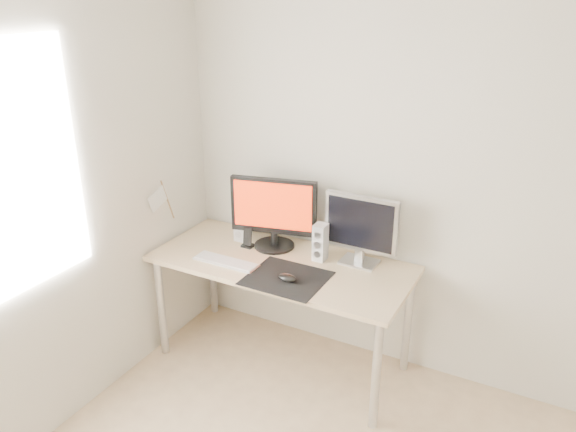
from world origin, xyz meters
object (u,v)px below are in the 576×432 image
(speaker_left, at_px, (241,224))
(keyboard, at_px, (226,262))
(desk, at_px, (281,273))
(speaker_right, at_px, (320,242))
(mouse, at_px, (287,278))
(phone_dock, at_px, (248,241))
(main_monitor, at_px, (274,211))
(second_monitor, at_px, (361,227))

(speaker_left, xyz_separation_m, keyboard, (0.09, -0.33, -0.11))
(desk, height_order, speaker_left, speaker_left)
(speaker_right, bearing_deg, mouse, -98.25)
(keyboard, height_order, phone_dock, phone_dock)
(main_monitor, xyz_separation_m, second_monitor, (0.57, 0.05, -0.01))
(mouse, relative_size, speaker_right, 0.49)
(phone_dock, bearing_deg, main_monitor, 26.22)
(desk, distance_m, speaker_left, 0.46)
(speaker_left, bearing_deg, main_monitor, 0.33)
(second_monitor, bearing_deg, main_monitor, -175.27)
(keyboard, bearing_deg, speaker_right, 32.11)
(desk, xyz_separation_m, second_monitor, (0.43, 0.20, 0.32))
(speaker_left, bearing_deg, keyboard, -74.33)
(speaker_right, relative_size, phone_dock, 1.78)
(main_monitor, bearing_deg, speaker_right, -3.83)
(desk, bearing_deg, mouse, -53.94)
(speaker_left, distance_m, phone_dock, 0.14)
(mouse, xyz_separation_m, speaker_right, (0.05, 0.34, 0.09))
(desk, bearing_deg, second_monitor, 25.27)
(keyboard, bearing_deg, second_monitor, 27.61)
(speaker_left, bearing_deg, desk, -21.94)
(desk, height_order, main_monitor, main_monitor)
(keyboard, bearing_deg, desk, 30.89)
(speaker_left, height_order, phone_dock, speaker_left)
(phone_dock, bearing_deg, desk, -15.52)
(desk, bearing_deg, keyboard, -149.11)
(second_monitor, bearing_deg, desk, -154.73)
(main_monitor, height_order, second_monitor, main_monitor)
(speaker_right, xyz_separation_m, phone_dock, (-0.49, -0.05, -0.08))
(speaker_left, distance_m, keyboard, 0.36)
(desk, distance_m, second_monitor, 0.57)
(speaker_right, bearing_deg, speaker_left, 177.91)
(keyboard, bearing_deg, main_monitor, 65.28)
(phone_dock, bearing_deg, speaker_right, 6.10)
(second_monitor, relative_size, phone_dock, 3.41)
(mouse, height_order, desk, mouse)
(main_monitor, distance_m, speaker_left, 0.28)
(desk, bearing_deg, phone_dock, 164.48)
(mouse, distance_m, speaker_right, 0.35)
(keyboard, bearing_deg, speaker_left, 105.67)
(keyboard, bearing_deg, mouse, -4.04)
(second_monitor, xyz_separation_m, speaker_left, (-0.81, -0.05, -0.12))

